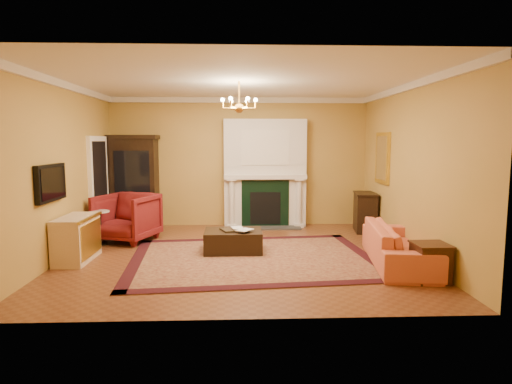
{
  "coord_description": "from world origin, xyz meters",
  "views": [
    {
      "loc": [
        -0.01,
        -7.36,
        2.0
      ],
      "look_at": [
        0.3,
        0.3,
        1.08
      ],
      "focal_mm": 30.0,
      "sensor_mm": 36.0,
      "label": 1
    }
  ],
  "objects": [
    {
      "name": "wall_right",
      "position": [
        3.01,
        0.0,
        1.5
      ],
      "size": [
        0.02,
        5.5,
        3.0
      ],
      "primitive_type": "cube",
      "color": "#B98F42",
      "rests_on": "floor"
    },
    {
      "name": "console_table",
      "position": [
        2.78,
        1.86,
        0.42
      ],
      "size": [
        0.53,
        0.81,
        0.84
      ],
      "primitive_type": "cube",
      "rotation": [
        0.0,
        0.0,
        -0.15
      ],
      "color": "black",
      "rests_on": "floor"
    },
    {
      "name": "pedestal_table",
      "position": [
        -2.7,
        0.87,
        0.38
      ],
      "size": [
        0.37,
        0.37,
        0.66
      ],
      "color": "black",
      "rests_on": "floor"
    },
    {
      "name": "topiary_right",
      "position": [
        1.36,
        2.53,
        1.49
      ],
      "size": [
        0.18,
        0.18,
        0.48
      ],
      "color": "gray",
      "rests_on": "fireplace"
    },
    {
      "name": "chandelier",
      "position": [
        -0.0,
        0.0,
        2.61
      ],
      "size": [
        0.63,
        0.55,
        0.53
      ],
      "color": "#C18C35",
      "rests_on": "ceiling"
    },
    {
      "name": "wall_back",
      "position": [
        0.0,
        2.76,
        1.5
      ],
      "size": [
        6.0,
        0.02,
        3.0
      ],
      "primitive_type": "cube",
      "color": "#B98F42",
      "rests_on": "floor"
    },
    {
      "name": "book_b",
      "position": [
        0.0,
        0.1,
        0.57
      ],
      "size": [
        0.18,
        0.15,
        0.29
      ],
      "primitive_type": "imported",
      "rotation": [
        0.0,
        0.0,
        -0.67
      ],
      "color": "gray",
      "rests_on": "ottoman_tray"
    },
    {
      "name": "doorway",
      "position": [
        -2.95,
        1.7,
        1.05
      ],
      "size": [
        0.08,
        1.05,
        2.1
      ],
      "color": "white",
      "rests_on": "wall_left"
    },
    {
      "name": "end_table",
      "position": [
        2.72,
        -1.53,
        0.26
      ],
      "size": [
        0.46,
        0.46,
        0.52
      ],
      "primitive_type": "cube",
      "rotation": [
        0.0,
        0.0,
        0.01
      ],
      "color": "#3E1C10",
      "rests_on": "floor"
    },
    {
      "name": "wall_left",
      "position": [
        -3.01,
        0.0,
        1.5
      ],
      "size": [
        0.02,
        5.5,
        3.0
      ],
      "primitive_type": "cube",
      "color": "#B98F42",
      "rests_on": "floor"
    },
    {
      "name": "commode",
      "position": [
        -2.73,
        -0.25,
        0.38
      ],
      "size": [
        0.49,
        1.01,
        0.75
      ],
      "primitive_type": "cube",
      "rotation": [
        0.0,
        0.0,
        -0.01
      ],
      "color": "beige",
      "rests_on": "floor"
    },
    {
      "name": "coral_sofa",
      "position": [
        2.58,
        -0.67,
        0.43
      ],
      "size": [
        0.96,
        2.27,
        0.86
      ],
      "primitive_type": "imported",
      "rotation": [
        0.0,
        0.0,
        1.42
      ],
      "color": "#C5603E",
      "rests_on": "floor"
    },
    {
      "name": "book_a",
      "position": [
        -0.14,
        0.2,
        0.56
      ],
      "size": [
        0.2,
        0.07,
        0.26
      ],
      "primitive_type": "imported",
      "rotation": [
        0.0,
        0.0,
        0.23
      ],
      "color": "gray",
      "rests_on": "ottoman_tray"
    },
    {
      "name": "oriental_rug",
      "position": [
        0.22,
        -0.25,
        0.01
      ],
      "size": [
        4.36,
        3.43,
        0.02
      ],
      "primitive_type": "cube",
      "rotation": [
        0.0,
        0.0,
        0.09
      ],
      "color": "#47110F",
      "rests_on": "floor"
    },
    {
      "name": "tv_panel",
      "position": [
        -2.95,
        -0.6,
        1.35
      ],
      "size": [
        0.09,
        0.95,
        0.58
      ],
      "color": "black",
      "rests_on": "wall_left"
    },
    {
      "name": "crown_molding",
      "position": [
        0.0,
        0.96,
        2.94
      ],
      "size": [
        6.0,
        5.5,
        0.12
      ],
      "color": "silver",
      "rests_on": "ceiling"
    },
    {
      "name": "topiary_left",
      "position": [
        -0.2,
        2.53,
        1.47
      ],
      "size": [
        0.16,
        0.16,
        0.44
      ],
      "color": "gray",
      "rests_on": "fireplace"
    },
    {
      "name": "ceiling",
      "position": [
        0.0,
        0.0,
        3.01
      ],
      "size": [
        6.0,
        5.5,
        0.02
      ],
      "primitive_type": "cube",
      "color": "white",
      "rests_on": "wall_back"
    },
    {
      "name": "wingback_armchair",
      "position": [
        -2.25,
        1.15,
        0.53
      ],
      "size": [
        1.29,
        1.25,
        1.05
      ],
      "primitive_type": "imported",
      "rotation": [
        0.0,
        0.0,
        -0.35
      ],
      "color": "maroon",
      "rests_on": "floor"
    },
    {
      "name": "china_cabinet",
      "position": [
        -2.4,
        2.49,
        1.02
      ],
      "size": [
        1.04,
        0.51,
        2.04
      ],
      "primitive_type": "cube",
      "rotation": [
        0.0,
        0.0,
        -0.05
      ],
      "color": "black",
      "rests_on": "floor"
    },
    {
      "name": "floor",
      "position": [
        0.0,
        0.0,
        -0.01
      ],
      "size": [
        6.0,
        5.5,
        0.02
      ],
      "primitive_type": "cube",
      "color": "brown",
      "rests_on": "ground"
    },
    {
      "name": "fireplace",
      "position": [
        0.6,
        2.57,
        1.19
      ],
      "size": [
        1.9,
        0.7,
        2.5
      ],
      "color": "silver",
      "rests_on": "wall_back"
    },
    {
      "name": "gilt_mirror",
      "position": [
        2.97,
        1.4,
        1.65
      ],
      "size": [
        0.06,
        0.76,
        1.05
      ],
      "color": "gold",
      "rests_on": "wall_right"
    },
    {
      "name": "wall_front",
      "position": [
        0.0,
        -2.76,
        1.5
      ],
      "size": [
        6.0,
        0.02,
        3.0
      ],
      "primitive_type": "cube",
      "color": "#B98F42",
      "rests_on": "floor"
    },
    {
      "name": "leather_ottoman",
      "position": [
        -0.12,
        0.21,
        0.21
      ],
      "size": [
        1.03,
        0.76,
        0.38
      ],
      "primitive_type": "cube",
      "rotation": [
        0.0,
        0.0,
        0.01
      ],
      "color": "black",
      "rests_on": "oriental_rug"
    },
    {
      "name": "ottoman_tray",
      "position": [
        -0.1,
        0.21,
        0.41
      ],
      "size": [
        0.55,
        0.49,
        0.03
      ],
      "primitive_type": "cube",
      "rotation": [
        0.0,
        0.0,
        0.38
      ],
      "color": "black",
      "rests_on": "leather_ottoman"
    }
  ]
}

